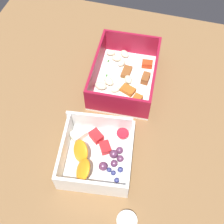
% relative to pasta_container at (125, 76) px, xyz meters
% --- Properties ---
extents(table_surface, '(0.80, 0.80, 0.02)m').
position_rel_pasta_container_xyz_m(table_surface, '(0.12, -0.02, -0.03)').
color(table_surface, brown).
rests_on(table_surface, ground).
extents(pasta_container, '(0.21, 0.16, 0.07)m').
position_rel_pasta_container_xyz_m(pasta_container, '(0.00, 0.00, 0.00)').
color(pasta_container, white).
rests_on(pasta_container, table_surface).
extents(fruit_bowl, '(0.17, 0.16, 0.05)m').
position_rel_pasta_container_xyz_m(fruit_bowl, '(0.21, -0.01, -0.00)').
color(fruit_bowl, white).
rests_on(fruit_bowl, table_surface).
extents(paper_cup_liner, '(0.04, 0.04, 0.01)m').
position_rel_pasta_container_xyz_m(paper_cup_liner, '(0.32, 0.08, -0.01)').
color(paper_cup_liner, white).
rests_on(paper_cup_liner, table_surface).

